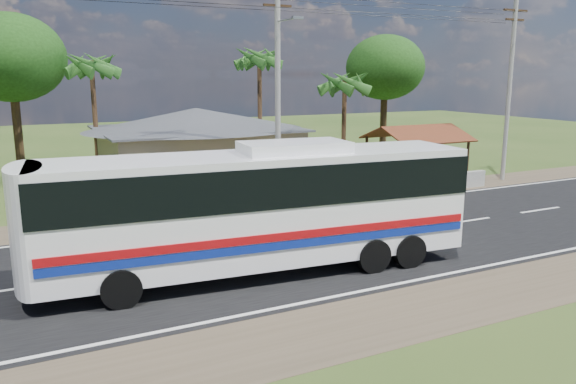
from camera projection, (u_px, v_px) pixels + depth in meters
name	position (u px, v px, depth m)	size (l,w,h in m)	color
ground	(280.00, 250.00, 20.36)	(120.00, 120.00, 0.00)	#2E4719
road	(280.00, 249.00, 20.36)	(120.00, 16.00, 0.03)	black
house	(197.00, 139.00, 31.64)	(12.40, 10.00, 5.00)	tan
waiting_shed	(417.00, 135.00, 32.91)	(5.20, 4.48, 3.35)	#392715
concrete_barrier	(435.00, 183.00, 30.40)	(7.00, 0.30, 0.90)	#9E9E99
utility_poles	(271.00, 85.00, 26.02)	(32.80, 2.22, 11.00)	#9E9E99
palm_near	(345.00, 83.00, 32.96)	(2.80, 2.80, 6.70)	#47301E
palm_mid	(259.00, 59.00, 35.08)	(2.80, 2.80, 8.20)	#47301E
palm_far	(91.00, 66.00, 31.27)	(2.80, 2.80, 7.70)	#47301E
tree_behind_house	(11.00, 58.00, 31.19)	(6.00, 6.00, 9.61)	#47301E
tree_behind_shed	(385.00, 68.00, 39.97)	(5.60, 5.60, 9.02)	#47301E
coach_bus	(261.00, 200.00, 17.55)	(13.63, 4.05, 4.17)	white
motorcycle	(427.00, 186.00, 29.72)	(0.59, 1.68, 0.88)	black
person	(455.00, 170.00, 31.92)	(0.65, 0.43, 1.79)	navy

